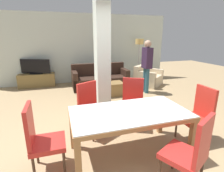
{
  "coord_description": "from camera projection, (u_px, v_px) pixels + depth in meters",
  "views": [
    {
      "loc": [
        -0.98,
        -2.27,
        1.86
      ],
      "look_at": [
        0.0,
        0.91,
        0.9
      ],
      "focal_mm": 28.0,
      "sensor_mm": 36.0,
      "label": 1
    }
  ],
  "objects": [
    {
      "name": "dining_chair_head_left",
      "position": [
        41.0,
        137.0,
        2.37
      ],
      "size": [
        0.46,
        0.46,
        1.01
      ],
      "rotation": [
        0.0,
        0.0,
        -1.57
      ],
      "color": "red",
      "rests_on": "ground_plane"
    },
    {
      "name": "dining_chair_far_right",
      "position": [
        132.0,
        101.0,
        3.67
      ],
      "size": [
        0.62,
        0.62,
        1.01
      ],
      "rotation": [
        0.0,
        0.0,
        2.68
      ],
      "color": "red",
      "rests_on": "ground_plane"
    },
    {
      "name": "back_wall",
      "position": [
        83.0,
        49.0,
        7.03
      ],
      "size": [
        7.2,
        0.09,
        2.7
      ],
      "color": "silver",
      "rests_on": "ground_plane"
    },
    {
      "name": "sofa",
      "position": [
        100.0,
        79.0,
        6.49
      ],
      "size": [
        2.01,
        0.86,
        0.86
      ],
      "rotation": [
        0.0,
        0.0,
        3.14
      ],
      "color": "#332119",
      "rests_on": "ground_plane"
    },
    {
      "name": "ground_plane",
      "position": [
        128.0,
        153.0,
        2.88
      ],
      "size": [
        18.0,
        18.0,
        0.0
      ],
      "primitive_type": "plane",
      "color": "#A2865E"
    },
    {
      "name": "dining_chair_far_left",
      "position": [
        91.0,
        107.0,
        3.37
      ],
      "size": [
        0.62,
        0.62,
        1.01
      ],
      "rotation": [
        0.0,
        0.0,
        -2.65
      ],
      "color": "red",
      "rests_on": "ground_plane"
    },
    {
      "name": "coffee_table",
      "position": [
        111.0,
        89.0,
        5.62
      ],
      "size": [
        0.79,
        0.51,
        0.42
      ],
      "color": "olive",
      "rests_on": "ground_plane"
    },
    {
      "name": "dining_chair_near_right",
      "position": [
        191.0,
        151.0,
        2.08
      ],
      "size": [
        0.62,
        0.62,
        1.01
      ],
      "rotation": [
        0.0,
        0.0,
        0.49
      ],
      "color": "red",
      "rests_on": "ground_plane"
    },
    {
      "name": "divider_pillar",
      "position": [
        102.0,
        59.0,
        4.02
      ],
      "size": [
        0.31,
        0.37,
        2.7
      ],
      "color": "silver",
      "rests_on": "ground_plane"
    },
    {
      "name": "dining_table",
      "position": [
        129.0,
        120.0,
        2.71
      ],
      "size": [
        1.8,
        0.96,
        0.75
      ],
      "color": "#9E6E42",
      "rests_on": "ground_plane"
    },
    {
      "name": "dining_chair_head_right",
      "position": [
        198.0,
        113.0,
        3.1
      ],
      "size": [
        0.46,
        0.46,
        1.01
      ],
      "rotation": [
        0.0,
        0.0,
        1.57
      ],
      "color": "red",
      "rests_on": "ground_plane"
    },
    {
      "name": "tv_stand",
      "position": [
        37.0,
        80.0,
        6.56
      ],
      "size": [
        1.29,
        0.4,
        0.5
      ],
      "color": "olive",
      "rests_on": "ground_plane"
    },
    {
      "name": "standing_person",
      "position": [
        147.0,
        63.0,
        5.71
      ],
      "size": [
        0.23,
        0.39,
        1.72
      ],
      "rotation": [
        0.0,
        0.0,
        1.54
      ],
      "color": "#2B5566",
      "rests_on": "ground_plane"
    },
    {
      "name": "tv_screen",
      "position": [
        35.0,
        67.0,
        6.42
      ],
      "size": [
        1.04,
        0.45,
        0.55
      ],
      "rotation": [
        0.0,
        0.0,
        2.77
      ],
      "color": "black",
      "rests_on": "tv_stand"
    },
    {
      "name": "armchair",
      "position": [
        148.0,
        78.0,
        6.79
      ],
      "size": [
        1.26,
        1.25,
        0.76
      ],
      "rotation": [
        0.0,
        0.0,
        3.82
      ],
      "color": "beige",
      "rests_on": "ground_plane"
    },
    {
      "name": "bottle",
      "position": [
        106.0,
        81.0,
        5.4
      ],
      "size": [
        0.08,
        0.08,
        0.25
      ],
      "color": "#4C2D14",
      "rests_on": "coffee_table"
    },
    {
      "name": "floor_lamp",
      "position": [
        139.0,
        46.0,
        7.28
      ],
      "size": [
        0.34,
        0.34,
        1.74
      ],
      "color": "#B7B7BC",
      "rests_on": "ground_plane"
    }
  ]
}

